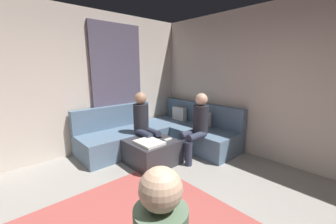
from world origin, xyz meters
TOP-DOWN VIEW (x-y plane):
  - wall_back at (0.00, 2.94)m, footprint 6.00×0.12m
  - wall_left at (-2.94, 0.00)m, footprint 0.12×6.00m
  - curtain_panel at (-2.84, 1.30)m, footprint 0.06×1.10m
  - sectional_couch at (-2.08, 1.88)m, footprint 2.10×2.55m
  - ottoman at (-1.60, 1.21)m, footprint 0.76×0.76m
  - folded_blanket at (-1.50, 1.09)m, footprint 0.44×0.36m
  - coffee_mug at (-1.82, 1.39)m, footprint 0.08×0.08m
  - game_remote at (-1.42, 1.43)m, footprint 0.05×0.15m
  - person_on_couch_back at (-1.20, 1.93)m, footprint 0.30×0.60m
  - person_on_couch_side at (-1.93, 1.31)m, footprint 0.60×0.30m

SIDE VIEW (x-z plane):
  - ottoman at x=-1.60m, z-range 0.00..0.42m
  - sectional_couch at x=-2.08m, z-range -0.15..0.72m
  - game_remote at x=-1.42m, z-range 0.42..0.44m
  - folded_blanket at x=-1.50m, z-range 0.42..0.46m
  - coffee_mug at x=-1.82m, z-range 0.42..0.52m
  - person_on_couch_back at x=-1.20m, z-range 0.06..1.26m
  - person_on_couch_side at x=-1.93m, z-range 0.06..1.26m
  - curtain_panel at x=-2.84m, z-range 0.00..2.50m
  - wall_back at x=0.00m, z-range 0.00..2.70m
  - wall_left at x=-2.94m, z-range 0.00..2.70m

